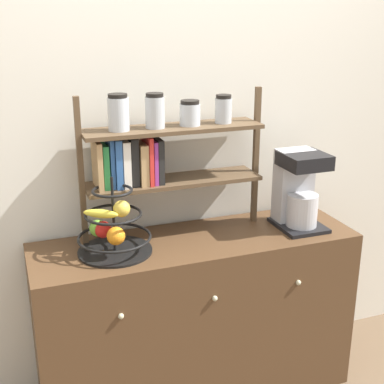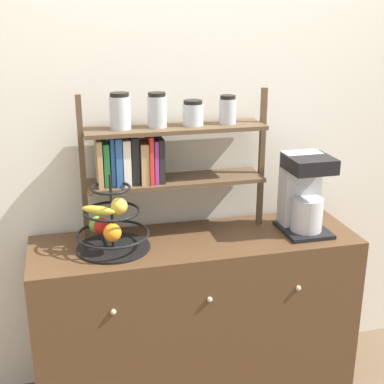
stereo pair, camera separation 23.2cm
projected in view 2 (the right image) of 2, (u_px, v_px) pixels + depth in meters
wall_back at (182, 120)px, 2.49m from camera, size 7.00×0.05×2.60m
sideboard at (196, 318)px, 2.53m from camera, size 1.47×0.46×0.81m
coffee_maker at (304, 193)px, 2.45m from camera, size 0.21×0.25×0.36m
fruit_stand at (111, 226)px, 2.27m from camera, size 0.32×0.32×0.34m
shelf_hutch at (155, 148)px, 2.35m from camera, size 0.84×0.20×0.65m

